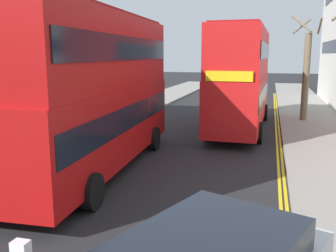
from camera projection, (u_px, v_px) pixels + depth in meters
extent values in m
cube|color=gray|center=(332.00, 151.00, 16.19)|extent=(4.00, 80.00, 0.14)
cube|color=gray|center=(64.00, 135.00, 19.55)|extent=(4.00, 80.00, 0.14)
cube|color=yellow|center=(282.00, 162.00, 14.85)|extent=(0.10, 56.00, 0.01)
cube|color=yellow|center=(278.00, 161.00, 14.89)|extent=(0.10, 56.00, 0.01)
cube|color=#B20F0F|center=(97.00, 124.00, 13.41)|extent=(3.02, 10.91, 2.60)
cube|color=#B20F0F|center=(94.00, 51.00, 12.93)|extent=(2.96, 10.69, 2.50)
cube|color=black|center=(97.00, 116.00, 13.35)|extent=(3.03, 10.48, 0.84)
cube|color=black|center=(94.00, 49.00, 12.91)|extent=(3.01, 10.26, 0.80)
cube|color=yellow|center=(140.00, 73.00, 18.28)|extent=(2.00, 0.16, 0.44)
cube|color=maroon|center=(93.00, 13.00, 12.69)|extent=(2.71, 9.82, 0.10)
cylinder|color=black|center=(102.00, 136.00, 17.11)|extent=(0.35, 1.05, 1.04)
cylinder|color=black|center=(154.00, 139.00, 16.58)|extent=(0.35, 1.05, 1.04)
cylinder|color=black|center=(11.00, 185.00, 10.69)|extent=(0.35, 1.05, 1.04)
cylinder|color=black|center=(93.00, 191.00, 10.16)|extent=(0.35, 1.05, 1.04)
cube|color=red|center=(241.00, 99.00, 21.09)|extent=(2.76, 10.86, 2.60)
cube|color=red|center=(242.00, 53.00, 20.61)|extent=(2.70, 10.64, 2.50)
cube|color=black|center=(241.00, 93.00, 21.03)|extent=(2.78, 10.43, 0.84)
cube|color=black|center=(242.00, 51.00, 20.59)|extent=(2.76, 10.21, 0.80)
cube|color=yellow|center=(229.00, 76.00, 15.74)|extent=(2.00, 0.11, 0.44)
cube|color=maroon|center=(243.00, 29.00, 20.37)|extent=(2.48, 9.77, 0.10)
cylinder|color=black|center=(259.00, 133.00, 17.82)|extent=(0.32, 1.05, 1.04)
cylinder|color=black|center=(207.00, 130.00, 18.52)|extent=(0.32, 1.05, 1.04)
cylinder|color=black|center=(265.00, 112.00, 24.12)|extent=(0.32, 1.05, 1.04)
cylinder|color=black|center=(226.00, 111.00, 24.82)|extent=(0.32, 1.05, 1.04)
cylinder|color=#6B6047|center=(306.00, 77.00, 23.17)|extent=(0.41, 0.41, 5.34)
cylinder|color=#6B6047|center=(320.00, 26.00, 22.45)|extent=(0.16, 1.25, 0.92)
cylinder|color=#6B6047|center=(302.00, 26.00, 23.17)|extent=(1.13, 0.91, 0.99)
cylinder|color=#6B6047|center=(302.00, 24.00, 22.18)|extent=(1.21, 1.11, 1.12)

